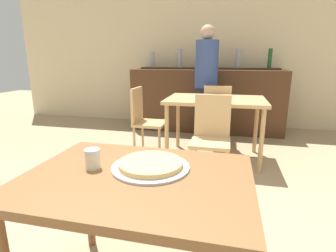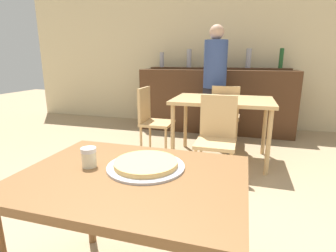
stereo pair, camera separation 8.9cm
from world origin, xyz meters
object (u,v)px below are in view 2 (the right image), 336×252
chair_far_side_back (225,112)px  cheese_shaker (89,157)px  chair_far_side_left (151,117)px  person_standing (215,80)px  chair_far_side_front (217,133)px  pizza_tray (146,165)px

chair_far_side_back → cheese_shaker: chair_far_side_back is taller
chair_far_side_left → person_standing: size_ratio=0.51×
cheese_shaker → person_standing: 2.96m
chair_far_side_front → chair_far_side_left: size_ratio=1.00×
cheese_shaker → chair_far_side_left: bearing=101.9°
chair_far_side_left → cheese_shaker: bearing=-168.1°
chair_far_side_front → cheese_shaker: chair_far_side_front is taller
chair_far_side_back → cheese_shaker: (-0.47, -2.73, 0.27)m
chair_far_side_back → chair_far_side_left: same height
chair_far_side_front → cheese_shaker: (-0.47, -1.59, 0.27)m
person_standing → pizza_tray: bearing=-90.0°
cheese_shaker → person_standing: (0.28, 2.94, 0.16)m
pizza_tray → person_standing: bearing=90.0°
person_standing → cheese_shaker: bearing=-95.4°
chair_far_side_back → cheese_shaker: 2.78m
person_standing → chair_far_side_back: bearing=-47.1°
chair_far_side_back → pizza_tray: 2.68m
chair_far_side_front → chair_far_side_left: (-0.93, 0.57, 0.00)m
chair_far_side_front → cheese_shaker: size_ratio=8.90×
pizza_tray → chair_far_side_front: bearing=82.6°
chair_far_side_left → person_standing: 1.16m
chair_far_side_front → person_standing: bearing=98.2°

